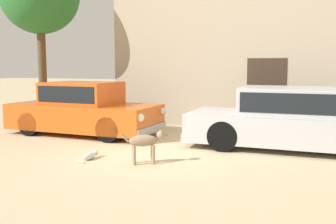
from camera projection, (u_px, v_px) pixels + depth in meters
ground_plane at (161, 155)px, 8.21m from camera, size 80.00×80.00×0.00m
parked_sedan_nearest at (84, 109)px, 10.62m from camera, size 4.30×1.85×1.44m
parked_sedan_second at (289, 119)px, 8.75m from camera, size 4.72×1.84×1.40m
stray_dog_spotted at (146, 141)px, 7.42m from camera, size 0.83×0.53×0.67m
stray_cat at (90, 156)px, 7.81m from camera, size 0.22×0.62×0.17m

